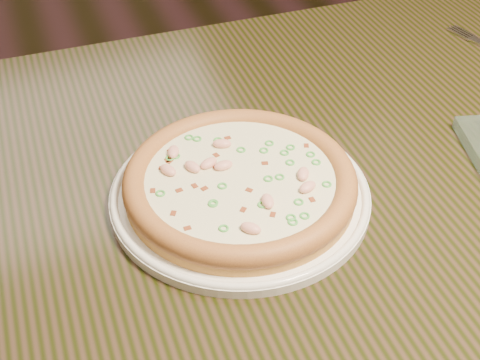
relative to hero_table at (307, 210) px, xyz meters
name	(u,v)px	position (x,y,z in m)	size (l,w,h in m)	color
ground	(178,245)	(-0.06, 0.62, -0.65)	(9.00, 9.00, 0.00)	black
hero_table	(307,210)	(0.00, 0.00, 0.00)	(1.20, 0.80, 0.75)	black
plate	(240,193)	(-0.12, -0.05, 0.11)	(0.32, 0.32, 0.02)	white
pizza	(240,182)	(-0.12, -0.05, 0.13)	(0.28, 0.28, 0.03)	#BD8343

